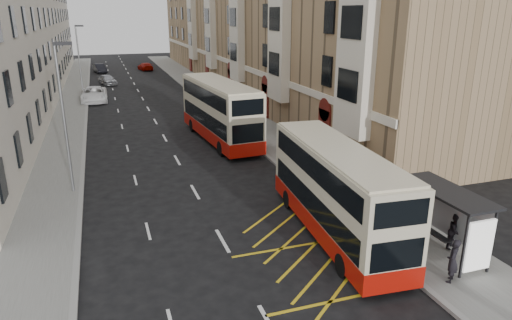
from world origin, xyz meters
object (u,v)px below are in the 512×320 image
object	(u,v)px
pedestrian_near	(453,261)
car_dark	(100,68)
street_lamp_near	(64,111)
white_van	(94,94)
pedestrian_far	(356,203)
car_red	(145,67)
double_decker_rear	(219,111)
pedestrian_mid	(456,231)
car_silver	(107,80)
street_lamp_far	(79,58)
double_decker_front	(335,191)
bus_shelter	(455,210)

from	to	relation	value
pedestrian_near	car_dark	size ratio (longest dim) A/B	0.39
street_lamp_near	white_van	xyz separation A→B (m)	(1.15, 27.81, -3.82)
car_dark	pedestrian_far	bearing A→B (deg)	-91.00
pedestrian_near	car_red	size ratio (longest dim) A/B	0.38
white_van	car_red	bearing A→B (deg)	73.96
double_decker_rear	white_van	xyz separation A→B (m)	(-9.18, 20.02, -1.52)
street_lamp_near	car_dark	bearing A→B (deg)	87.81
pedestrian_mid	car_silver	world-z (taller)	pedestrian_mid
pedestrian_far	double_decker_rear	bearing A→B (deg)	-49.66
pedestrian_mid	white_van	xyz separation A→B (m)	(-14.14, 39.80, -0.11)
street_lamp_far	car_dark	size ratio (longest dim) A/B	1.84
street_lamp_near	white_van	world-z (taller)	street_lamp_near
pedestrian_far	white_van	distance (m)	38.03
street_lamp_near	car_red	world-z (taller)	street_lamp_near
street_lamp_far	pedestrian_near	world-z (taller)	street_lamp_far
car_red	car_dark	bearing A→B (deg)	-2.53
car_silver	double_decker_front	bearing A→B (deg)	-96.64
bus_shelter	car_red	size ratio (longest dim) A/B	0.96
street_lamp_far	car_silver	size ratio (longest dim) A/B	1.95
street_lamp_far	white_van	distance (m)	4.55
white_van	car_dark	world-z (taller)	white_van
car_dark	pedestrian_near	bearing A→B (deg)	-91.19
double_decker_rear	pedestrian_far	xyz separation A→B (m)	(2.37, -16.21, -1.22)
pedestrian_mid	pedestrian_far	bearing A→B (deg)	102.77
car_silver	street_lamp_far	bearing A→B (deg)	-122.30
double_decker_rear	car_red	xyz separation A→B (m)	(-0.92, 46.91, -1.69)
double_decker_front	white_van	xyz separation A→B (m)	(-10.10, 36.81, -1.27)
double_decker_front	white_van	size ratio (longest dim) A/B	1.78
double_decker_rear	pedestrian_mid	bearing A→B (deg)	-80.39
double_decker_front	car_dark	size ratio (longest dim) A/B	2.40
bus_shelter	pedestrian_far	distance (m)	4.56
pedestrian_near	pedestrian_far	distance (m)	5.58
pedestrian_near	white_van	size ratio (longest dim) A/B	0.29
pedestrian_mid	white_van	size ratio (longest dim) A/B	0.26
pedestrian_far	car_silver	bearing A→B (deg)	-46.53
street_lamp_near	double_decker_front	distance (m)	14.63
bus_shelter	double_decker_front	distance (m)	4.84
pedestrian_mid	white_van	distance (m)	42.24
double_decker_rear	pedestrian_mid	size ratio (longest dim) A/B	7.51
double_decker_rear	pedestrian_far	distance (m)	16.43
car_silver	white_van	bearing A→B (deg)	-114.36
car_dark	double_decker_front	bearing A→B (deg)	-92.38
double_decker_rear	pedestrian_far	bearing A→B (deg)	-86.15
double_decker_front	car_red	xyz separation A→B (m)	(-1.84, 63.69, -1.45)
white_van	car_red	world-z (taller)	white_van
pedestrian_far	car_red	bearing A→B (deg)	-55.00
double_decker_front	pedestrian_far	xyz separation A→B (m)	(1.45, 0.57, -0.98)
pedestrian_near	white_van	world-z (taller)	pedestrian_near
pedestrian_near	double_decker_front	bearing A→B (deg)	-106.09
pedestrian_mid	street_lamp_far	bearing A→B (deg)	86.82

